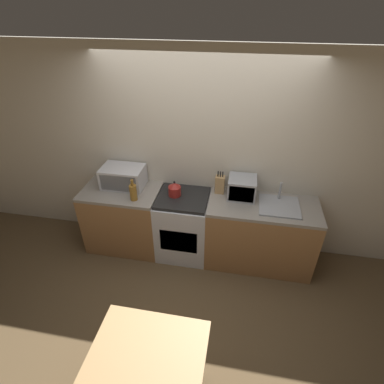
{
  "coord_description": "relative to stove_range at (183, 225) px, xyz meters",
  "views": [
    {
      "loc": [
        0.5,
        -2.12,
        2.98
      ],
      "look_at": [
        -0.04,
        0.77,
        1.05
      ],
      "focal_mm": 28.0,
      "sensor_mm": 36.0,
      "label": 1
    }
  ],
  "objects": [
    {
      "name": "ground_plane",
      "position": [
        0.17,
        -0.87,
        -0.45
      ],
      "size": [
        16.0,
        16.0,
        0.0
      ],
      "primitive_type": "plane",
      "color": "brown"
    },
    {
      "name": "toaster_oven",
      "position": [
        0.71,
        0.13,
        0.58
      ],
      "size": [
        0.33,
        0.31,
        0.26
      ],
      "color": "#999BA0",
      "rests_on": "counter_right_run"
    },
    {
      "name": "stove_range",
      "position": [
        0.0,
        0.0,
        0.0
      ],
      "size": [
        0.65,
        0.62,
        0.9
      ],
      "color": "silver",
      "rests_on": "ground_plane"
    },
    {
      "name": "wall_back",
      "position": [
        0.17,
        0.34,
        0.85
      ],
      "size": [
        10.0,
        0.06,
        2.6
      ],
      "color": "beige",
      "rests_on": "ground_plane"
    },
    {
      "name": "dining_table",
      "position": [
        0.12,
        -1.85,
        0.2
      ],
      "size": [
        0.87,
        0.64,
        0.76
      ],
      "color": "tan",
      "rests_on": "ground_plane"
    },
    {
      "name": "counter_left_run",
      "position": [
        -0.82,
        0.0,
        0.0
      ],
      "size": [
        0.99,
        0.62,
        0.9
      ],
      "color": "olive",
      "rests_on": "ground_plane"
    },
    {
      "name": "kettle",
      "position": [
        -0.11,
        0.02,
        0.54
      ],
      "size": [
        0.16,
        0.16,
        0.2
      ],
      "color": "maroon",
      "rests_on": "stove_range"
    },
    {
      "name": "microwave",
      "position": [
        -0.81,
        0.11,
        0.59
      ],
      "size": [
        0.53,
        0.35,
        0.27
      ],
      "color": "silver",
      "rests_on": "counter_left_run"
    },
    {
      "name": "knife_block",
      "position": [
        0.43,
        0.19,
        0.57
      ],
      "size": [
        0.11,
        0.09,
        0.3
      ],
      "color": "tan",
      "rests_on": "counter_right_run"
    },
    {
      "name": "sink_basin",
      "position": [
        1.16,
        0.01,
        0.47
      ],
      "size": [
        0.47,
        0.44,
        0.24
      ],
      "color": "#999BA0",
      "rests_on": "counter_right_run"
    },
    {
      "name": "bottle",
      "position": [
        -0.57,
        -0.16,
        0.56
      ],
      "size": [
        0.09,
        0.09,
        0.28
      ],
      "color": "olive",
      "rests_on": "counter_left_run"
    },
    {
      "name": "counter_right_run",
      "position": [
        0.99,
        0.0,
        0.0
      ],
      "size": [
        1.32,
        0.62,
        0.9
      ],
      "color": "olive",
      "rests_on": "ground_plane"
    }
  ]
}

